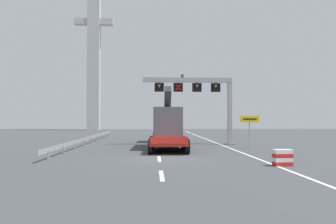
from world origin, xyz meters
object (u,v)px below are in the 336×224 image
object	(u,v)px
heavy_haul_truck_red	(167,125)
bridge_pylon_distant	(94,41)
overhead_lane_gantry	(200,92)
exit_sign_yellow	(250,123)
crash_barrier_striped	(283,158)

from	to	relation	value
heavy_haul_truck_red	bridge_pylon_distant	xyz separation A→B (m)	(-15.23, 40.81, 18.79)
overhead_lane_gantry	heavy_haul_truck_red	bearing A→B (deg)	-167.68
heavy_haul_truck_red	exit_sign_yellow	bearing A→B (deg)	-25.29
overhead_lane_gantry	crash_barrier_striped	bearing A→B (deg)	-80.26
overhead_lane_gantry	heavy_haul_truck_red	world-z (taller)	overhead_lane_gantry
heavy_haul_truck_red	crash_barrier_striped	bearing A→B (deg)	-66.07
exit_sign_yellow	overhead_lane_gantry	bearing A→B (deg)	132.02
overhead_lane_gantry	crash_barrier_striped	size ratio (longest dim) A/B	8.99
overhead_lane_gantry	bridge_pylon_distant	world-z (taller)	bridge_pylon_distant
crash_barrier_striped	bridge_pylon_distant	world-z (taller)	bridge_pylon_distant
heavy_haul_truck_red	crash_barrier_striped	world-z (taller)	heavy_haul_truck_red
overhead_lane_gantry	heavy_haul_truck_red	size ratio (longest dim) A/B	0.65
bridge_pylon_distant	crash_barrier_striped	bearing A→B (deg)	-68.68
exit_sign_yellow	bridge_pylon_distant	bearing A→B (deg)	116.83
overhead_lane_gantry	crash_barrier_striped	distance (m)	14.79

